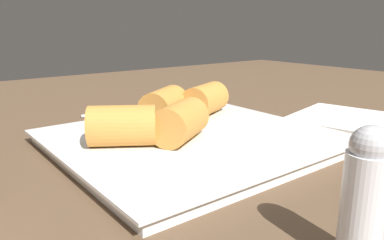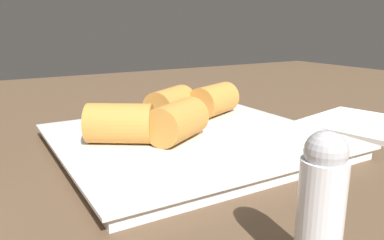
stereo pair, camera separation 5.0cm
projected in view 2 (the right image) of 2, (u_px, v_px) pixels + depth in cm
name	position (u px, v px, depth cm)	size (l,w,h in cm)	color
table_surface	(174.00, 167.00, 39.02)	(180.00, 140.00, 2.00)	brown
serving_plate	(192.00, 141.00, 41.93)	(28.80, 26.51, 1.50)	white
roll_front_left	(179.00, 121.00, 39.46)	(7.81, 6.96, 4.12)	#C68438
roll_front_right	(172.00, 104.00, 47.77)	(7.81, 7.06, 4.12)	#C68438
roll_back_left	(216.00, 99.00, 50.48)	(7.75, 6.51, 4.12)	#C68438
roll_back_right	(124.00, 123.00, 38.31)	(7.81, 7.07, 4.12)	#C68438
spoon	(170.00, 106.00, 60.81)	(15.06, 4.15, 1.14)	#B2B2B7
napkin	(358.00, 123.00, 51.24)	(16.42, 14.82, 0.60)	white
salt_shaker	(321.00, 207.00, 19.52)	(2.46, 2.46, 8.32)	silver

